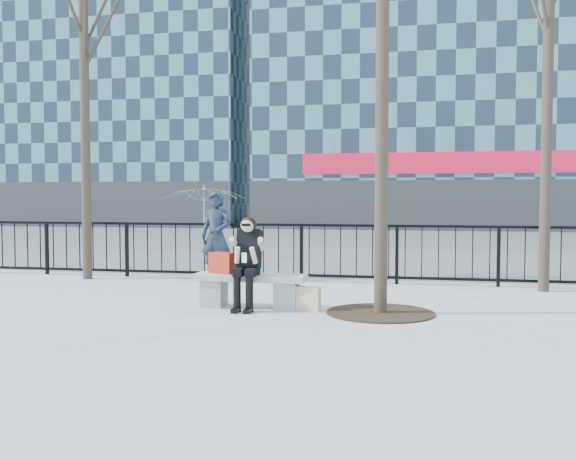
# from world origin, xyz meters

# --- Properties ---
(ground) EXTENTS (120.00, 120.00, 0.00)m
(ground) POSITION_xyz_m (0.00, 0.00, 0.00)
(ground) COLOR #989893
(ground) RESTS_ON ground
(street_surface) EXTENTS (60.00, 23.00, 0.01)m
(street_surface) POSITION_xyz_m (0.00, 15.00, 0.00)
(street_surface) COLOR #474747
(street_surface) RESTS_ON ground
(railing) EXTENTS (14.00, 0.06, 1.10)m
(railing) POSITION_xyz_m (0.00, 3.00, 0.55)
(railing) COLOR black
(railing) RESTS_ON ground
(building_left) EXTENTS (16.20, 10.20, 22.60)m
(building_left) POSITION_xyz_m (-15.00, 27.00, 11.30)
(building_left) COLOR slate
(building_left) RESTS_ON ground
(tree_left) EXTENTS (2.80, 2.80, 6.50)m
(tree_left) POSITION_xyz_m (-4.00, 2.50, 4.86)
(tree_left) COLOR black
(tree_left) RESTS_ON ground
(tree_grate) EXTENTS (1.50, 1.50, 0.02)m
(tree_grate) POSITION_xyz_m (1.90, -0.10, 0.01)
(tree_grate) COLOR black
(tree_grate) RESTS_ON ground
(bench_main) EXTENTS (1.65, 0.46, 0.49)m
(bench_main) POSITION_xyz_m (0.00, 0.00, 0.30)
(bench_main) COLOR slate
(bench_main) RESTS_ON ground
(seated_woman) EXTENTS (0.50, 0.64, 1.34)m
(seated_woman) POSITION_xyz_m (0.00, -0.16, 0.67)
(seated_woman) COLOR black
(seated_woman) RESTS_ON ground
(handbag) EXTENTS (0.41, 0.29, 0.31)m
(handbag) POSITION_xyz_m (-0.43, 0.02, 0.65)
(handbag) COLOR #AB2715
(handbag) RESTS_ON bench_main
(shopping_bag) EXTENTS (0.39, 0.19, 0.35)m
(shopping_bag) POSITION_xyz_m (0.87, -0.11, 0.18)
(shopping_bag) COLOR beige
(shopping_bag) RESTS_ON ground
(standing_man) EXTENTS (0.68, 0.50, 1.72)m
(standing_man) POSITION_xyz_m (-1.44, 2.80, 0.86)
(standing_man) COLOR black
(standing_man) RESTS_ON ground
(vendor_umbrella) EXTENTS (2.21, 2.25, 1.94)m
(vendor_umbrella) POSITION_xyz_m (-3.09, 6.76, 0.97)
(vendor_umbrella) COLOR #E2F035
(vendor_umbrella) RESTS_ON ground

